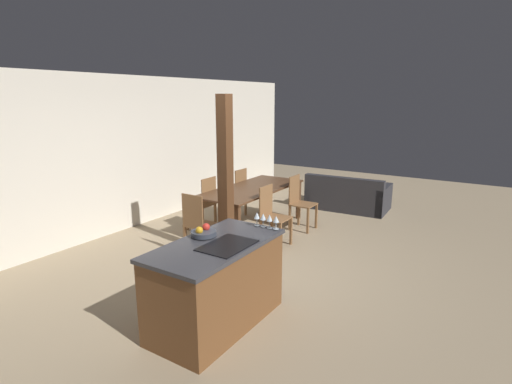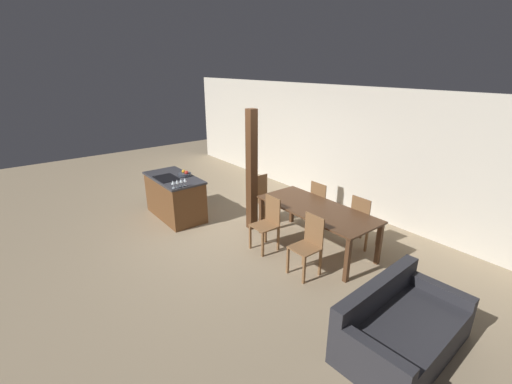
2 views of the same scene
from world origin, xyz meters
TOP-DOWN VIEW (x-y plane):
  - ground_plane at (0.00, 0.00)m, footprint 16.00×16.00m
  - wall_back at (0.00, 2.82)m, footprint 11.20×0.08m
  - kitchen_island at (-1.30, -0.53)m, footprint 1.50×0.78m
  - fruit_bowl at (-1.21, -0.30)m, footprint 0.27×0.27m
  - wine_glass_near at (-0.62, -0.84)m, footprint 0.07×0.07m
  - wine_glass_middle at (-0.62, -0.76)m, footprint 0.07×0.07m
  - wine_glass_far at (-0.62, -0.67)m, footprint 0.07×0.07m
  - wine_glass_end at (-0.62, -0.59)m, footprint 0.07×0.07m
  - dining_table at (1.49, 0.85)m, footprint 2.18×0.94m
  - dining_chair_near_left at (1.00, 0.15)m, footprint 0.40×0.40m
  - dining_chair_near_right at (1.98, 0.15)m, footprint 0.40×0.40m
  - dining_chair_far_left at (1.00, 1.54)m, footprint 0.40×0.40m
  - dining_chair_far_right at (1.98, 1.54)m, footprint 0.40×0.40m
  - dining_chair_head_end at (0.02, 0.85)m, footprint 0.40×0.40m
  - couch at (3.72, -0.12)m, footprint 0.99×1.68m
  - timber_post at (0.16, 0.43)m, footprint 0.17×0.17m

SIDE VIEW (x-z plane):
  - ground_plane at x=0.00m, z-range 0.00..0.00m
  - couch at x=3.72m, z-range -0.11..0.63m
  - kitchen_island at x=-1.30m, z-range 0.00..0.90m
  - dining_chair_near_left at x=1.00m, z-range 0.02..0.99m
  - dining_chair_near_right at x=1.98m, z-range 0.02..0.99m
  - dining_chair_far_left at x=1.00m, z-range 0.02..0.99m
  - dining_chair_far_right at x=1.98m, z-range 0.02..0.99m
  - dining_chair_head_end at x=0.02m, z-range 0.02..0.99m
  - dining_table at x=1.49m, z-range 0.30..1.07m
  - fruit_bowl at x=-1.21m, z-range 0.89..1.00m
  - wine_glass_near at x=-0.62m, z-range 0.94..1.10m
  - wine_glass_middle at x=-0.62m, z-range 0.94..1.10m
  - wine_glass_far at x=-0.62m, z-range 0.94..1.10m
  - wine_glass_end at x=-0.62m, z-range 0.94..1.10m
  - timber_post at x=0.16m, z-range 0.00..2.37m
  - wall_back at x=0.00m, z-range 0.00..2.70m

